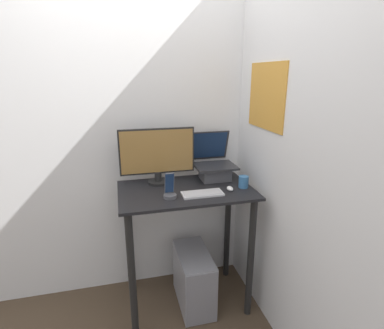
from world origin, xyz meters
TOP-DOWN VIEW (x-y plane):
  - ground_plane at (0.00, 0.00)m, footprint 12.00×12.00m
  - wall_back at (0.00, 0.67)m, footprint 6.00×0.05m
  - wall_side_right at (0.56, 0.00)m, footprint 0.06×6.00m
  - desk at (0.00, 0.29)m, footprint 0.95×0.58m
  - laptop at (0.26, 0.46)m, footprint 0.31×0.33m
  - monitor at (-0.18, 0.46)m, footprint 0.55×0.15m
  - keyboard at (0.09, 0.16)m, footprint 0.28×0.12m
  - mouse at (0.29, 0.19)m, footprint 0.04×0.07m
  - cell_phone at (-0.14, 0.17)m, footprint 0.09×0.09m
  - computer_tower at (0.05, 0.26)m, footprint 0.24×0.48m
  - mug at (0.41, 0.22)m, footprint 0.07×0.07m

SIDE VIEW (x-z plane):
  - ground_plane at x=0.00m, z-range 0.00..0.00m
  - computer_tower at x=0.05m, z-range 0.00..0.44m
  - desk at x=0.00m, z-range 0.25..1.22m
  - keyboard at x=0.09m, z-range 0.96..0.98m
  - mouse at x=0.29m, z-range 0.96..0.99m
  - cell_phone at x=-0.14m, z-range 0.92..1.09m
  - mug at x=0.41m, z-range 0.96..1.05m
  - laptop at x=0.26m, z-range 0.88..1.23m
  - monitor at x=-0.18m, z-range 0.97..1.39m
  - wall_back at x=0.00m, z-range 0.00..2.60m
  - wall_side_right at x=0.56m, z-range 0.00..2.60m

